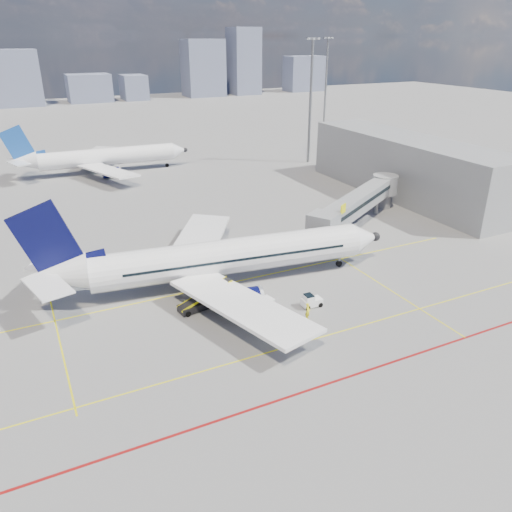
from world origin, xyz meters
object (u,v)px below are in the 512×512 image
(belt_loader, at_px, (200,303))
(main_aircraft, at_px, (215,259))
(ramp_worker, at_px, (308,312))
(cargo_dolly, at_px, (260,308))
(baggage_tug, at_px, (311,301))
(second_aircraft, at_px, (100,157))

(belt_loader, bearing_deg, main_aircraft, 41.45)
(belt_loader, height_order, ramp_worker, belt_loader)
(cargo_dolly, bearing_deg, main_aircraft, 86.03)
(ramp_worker, bearing_deg, baggage_tug, 4.70)
(main_aircraft, relative_size, cargo_dolly, 12.02)
(cargo_dolly, height_order, belt_loader, belt_loader)
(main_aircraft, height_order, baggage_tug, main_aircraft)
(cargo_dolly, xyz_separation_m, belt_loader, (-4.84, 4.08, -0.30))
(main_aircraft, relative_size, ramp_worker, 22.03)
(baggage_tug, height_order, ramp_worker, ramp_worker)
(second_aircraft, distance_m, baggage_tug, 66.37)
(second_aircraft, relative_size, ramp_worker, 19.46)
(ramp_worker, bearing_deg, main_aircraft, 68.74)
(second_aircraft, xyz_separation_m, belt_loader, (-1.30, -61.05, -2.59))
(baggage_tug, bearing_deg, main_aircraft, 129.34)
(cargo_dolly, bearing_deg, belt_loader, 126.93)
(ramp_worker, bearing_deg, second_aircraft, 49.42)
(baggage_tug, bearing_deg, cargo_dolly, 175.85)
(main_aircraft, bearing_deg, baggage_tug, -44.67)
(main_aircraft, xyz_separation_m, ramp_worker, (5.27, -10.98, -2.30))
(cargo_dolly, distance_m, belt_loader, 6.34)
(main_aircraft, xyz_separation_m, cargo_dolly, (1.31, -8.34, -2.28))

